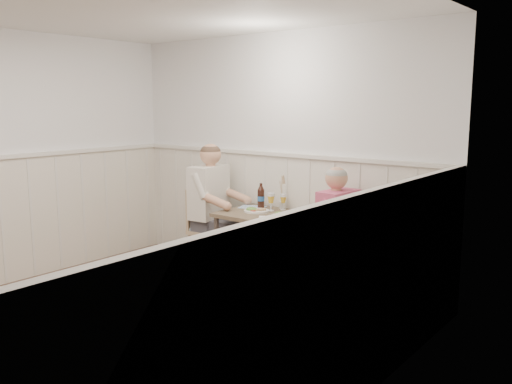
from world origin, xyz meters
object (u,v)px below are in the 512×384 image
(chair_left, at_px, (209,226))
(diner_cream, at_px, (212,218))
(dining_table, at_px, (268,223))
(man_in_pink, at_px, (334,244))
(chair_right, at_px, (335,249))
(grass_vase, at_px, (281,193))
(beer_bottle, at_px, (261,197))

(chair_left, xyz_separation_m, diner_cream, (0.06, -0.01, 0.10))
(dining_table, height_order, chair_left, chair_left)
(chair_left, bearing_deg, man_in_pink, 1.35)
(man_in_pink, bearing_deg, chair_right, -54.80)
(man_in_pink, relative_size, grass_vase, 3.42)
(chair_left, bearing_deg, beer_bottle, 17.42)
(man_in_pink, bearing_deg, diner_cream, -178.04)
(beer_bottle, bearing_deg, dining_table, -38.32)
(chair_left, bearing_deg, grass_vase, 19.53)
(dining_table, height_order, beer_bottle, beer_bottle)
(dining_table, distance_m, man_in_pink, 0.75)
(beer_bottle, relative_size, grass_vase, 0.71)
(diner_cream, xyz_separation_m, grass_vase, (0.72, 0.29, 0.31))
(dining_table, relative_size, grass_vase, 2.58)
(diner_cream, bearing_deg, chair_right, -2.46)
(diner_cream, xyz_separation_m, beer_bottle, (0.53, 0.20, 0.26))
(grass_vase, bearing_deg, chair_right, -22.37)
(chair_right, bearing_deg, diner_cream, 177.54)
(chair_left, relative_size, grass_vase, 2.44)
(dining_table, bearing_deg, chair_left, 179.33)
(man_in_pink, relative_size, beer_bottle, 4.85)
(chair_left, bearing_deg, dining_table, -0.67)
(chair_left, distance_m, grass_vase, 0.93)
(man_in_pink, xyz_separation_m, beer_bottle, (-0.99, 0.15, 0.32))
(chair_right, height_order, beer_bottle, beer_bottle)
(chair_left, xyz_separation_m, beer_bottle, (0.59, 0.19, 0.37))
(chair_left, distance_m, beer_bottle, 0.72)
(man_in_pink, distance_m, beer_bottle, 1.05)
(dining_table, xyz_separation_m, man_in_pink, (0.74, 0.05, -0.11))
(beer_bottle, bearing_deg, chair_right, -14.03)
(dining_table, distance_m, diner_cream, 0.78)
(dining_table, xyz_separation_m, beer_bottle, (-0.25, 0.20, 0.22))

